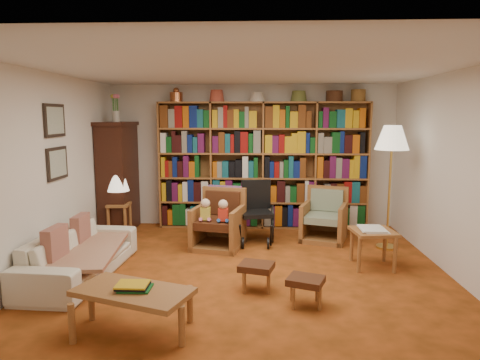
# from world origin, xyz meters

# --- Properties ---
(floor) EXTENTS (5.00, 5.00, 0.00)m
(floor) POSITION_xyz_m (0.00, 0.00, 0.00)
(floor) COLOR #AD4C1A
(floor) RESTS_ON ground
(ceiling) EXTENTS (5.00, 5.00, 0.00)m
(ceiling) POSITION_xyz_m (0.00, 0.00, 2.50)
(ceiling) COLOR silver
(ceiling) RESTS_ON wall_back
(wall_back) EXTENTS (5.00, 0.00, 5.00)m
(wall_back) POSITION_xyz_m (0.00, 2.50, 1.25)
(wall_back) COLOR silver
(wall_back) RESTS_ON floor
(wall_front) EXTENTS (5.00, 0.00, 5.00)m
(wall_front) POSITION_xyz_m (0.00, -2.50, 1.25)
(wall_front) COLOR silver
(wall_front) RESTS_ON floor
(wall_left) EXTENTS (0.00, 5.00, 5.00)m
(wall_left) POSITION_xyz_m (-2.50, 0.00, 1.25)
(wall_left) COLOR silver
(wall_left) RESTS_ON floor
(wall_right) EXTENTS (0.00, 5.00, 5.00)m
(wall_right) POSITION_xyz_m (2.50, 0.00, 1.25)
(wall_right) COLOR silver
(wall_right) RESTS_ON floor
(bookshelf) EXTENTS (3.60, 0.30, 2.42)m
(bookshelf) POSITION_xyz_m (0.20, 2.33, 1.17)
(bookshelf) COLOR #98612F
(bookshelf) RESTS_ON floor
(curio_cabinet) EXTENTS (0.50, 0.95, 2.40)m
(curio_cabinet) POSITION_xyz_m (-2.25, 2.00, 0.95)
(curio_cabinet) COLOR #32190D
(curio_cabinet) RESTS_ON floor
(framed_pictures) EXTENTS (0.03, 0.52, 0.97)m
(framed_pictures) POSITION_xyz_m (-2.48, 0.30, 1.62)
(framed_pictures) COLOR black
(framed_pictures) RESTS_ON wall_left
(sofa) EXTENTS (1.97, 0.86, 0.57)m
(sofa) POSITION_xyz_m (-2.05, -0.14, 0.28)
(sofa) COLOR beige
(sofa) RESTS_ON floor
(sofa_throw) EXTENTS (0.98, 1.59, 0.04)m
(sofa_throw) POSITION_xyz_m (-2.00, -0.14, 0.30)
(sofa_throw) COLOR beige
(sofa_throw) RESTS_ON sofa
(cushion_left) EXTENTS (0.13, 0.38, 0.38)m
(cushion_left) POSITION_xyz_m (-2.18, 0.21, 0.45)
(cushion_left) COLOR maroon
(cushion_left) RESTS_ON sofa
(cushion_right) EXTENTS (0.14, 0.40, 0.40)m
(cushion_right) POSITION_xyz_m (-2.18, -0.49, 0.45)
(cushion_right) COLOR maroon
(cushion_right) RESTS_ON sofa
(side_table_lamp) EXTENTS (0.38, 0.38, 0.55)m
(side_table_lamp) POSITION_xyz_m (-2.15, 1.65, 0.39)
(side_table_lamp) COLOR #98612F
(side_table_lamp) RESTS_ON floor
(table_lamp) EXTENTS (0.36, 0.36, 0.49)m
(table_lamp) POSITION_xyz_m (-2.15, 1.65, 0.87)
(table_lamp) COLOR gold
(table_lamp) RESTS_ON side_table_lamp
(armchair_leather) EXTENTS (0.85, 0.87, 0.89)m
(armchair_leather) POSITION_xyz_m (-0.47, 1.18, 0.36)
(armchair_leather) COLOR #98612F
(armchair_leather) RESTS_ON floor
(armchair_sage) EXTENTS (0.88, 0.88, 0.83)m
(armchair_sage) POSITION_xyz_m (1.16, 1.65, 0.32)
(armchair_sage) COLOR #98612F
(armchair_sage) RESTS_ON floor
(wheelchair) EXTENTS (0.56, 0.77, 0.96)m
(wheelchair) POSITION_xyz_m (0.09, 1.45, 0.44)
(wheelchair) COLOR black
(wheelchair) RESTS_ON floor
(floor_lamp) EXTENTS (0.48, 0.48, 1.83)m
(floor_lamp) POSITION_xyz_m (2.05, 1.19, 1.57)
(floor_lamp) COLOR gold
(floor_lamp) RESTS_ON floor
(side_table_papers) EXTENTS (0.58, 0.58, 0.52)m
(side_table_papers) POSITION_xyz_m (1.62, 0.36, 0.42)
(side_table_papers) COLOR #98612F
(side_table_papers) RESTS_ON floor
(footstool_a) EXTENTS (0.43, 0.40, 0.31)m
(footstool_a) POSITION_xyz_m (0.11, -0.47, 0.25)
(footstool_a) COLOR #452512
(footstool_a) RESTS_ON floor
(footstool_b) EXTENTS (0.44, 0.41, 0.30)m
(footstool_b) POSITION_xyz_m (0.62, -0.84, 0.25)
(footstool_b) COLOR #452512
(footstool_b) RESTS_ON floor
(coffee_table) EXTENTS (1.16, 0.85, 0.47)m
(coffee_table) POSITION_xyz_m (-1.00, -1.48, 0.36)
(coffee_table) COLOR #98612F
(coffee_table) RESTS_ON floor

